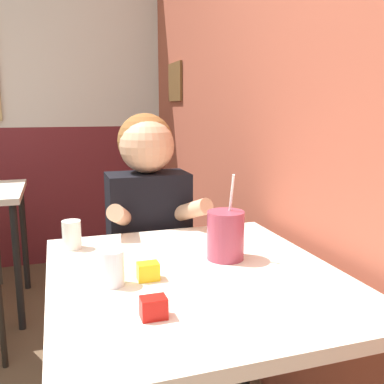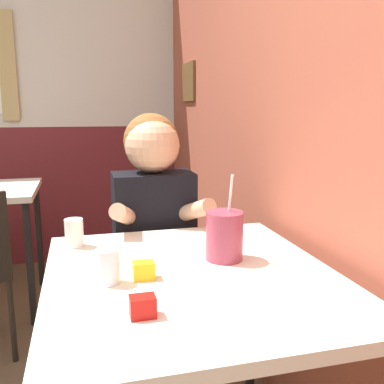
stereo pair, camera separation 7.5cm
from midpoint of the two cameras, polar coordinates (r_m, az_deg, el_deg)
The scene contains 9 objects.
brick_wall_right at distance 2.32m, azimuth 6.75°, elevation 13.70°, with size 0.08×4.76×2.70m.
back_wall at distance 3.58m, azimuth -20.64°, elevation 12.23°, with size 5.27×0.09×2.70m.
main_table at distance 1.30m, azimuth 1.66°, elevation -13.71°, with size 0.83×0.93×0.77m.
person_seated at distance 1.88m, azimuth -3.94°, elevation -6.58°, with size 0.42×0.42×1.22m.
cocktail_pitcher at distance 1.36m, azimuth 5.94°, elevation -5.82°, with size 0.12×0.12×0.27m.
glass_near_pitcher at distance 1.20m, azimuth -9.38°, elevation -9.77°, with size 0.06×0.06×0.10m.
glass_center at distance 1.53m, azimuth -14.09°, elevation -5.31°, with size 0.06×0.06×0.10m.
condiment_ketchup at distance 1.02m, azimuth -4.42°, elevation -15.01°, with size 0.06×0.04×0.05m.
condiment_mustard at distance 1.23m, azimuth -4.69°, elevation -10.39°, with size 0.06×0.04×0.05m.
Camera 2 is at (0.36, -0.79, 1.24)m, focal length 40.00 mm.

